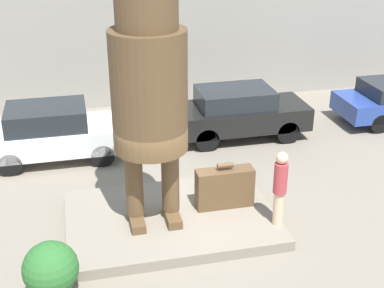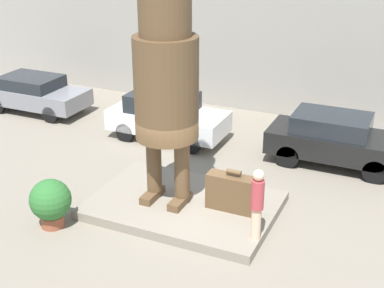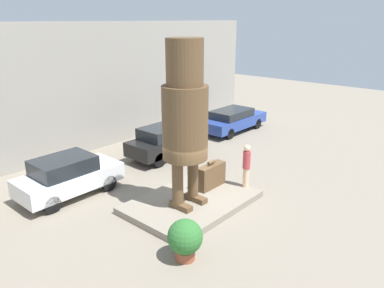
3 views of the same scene
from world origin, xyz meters
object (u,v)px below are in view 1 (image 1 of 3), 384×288
object	(u,v)px
giant_suitcase	(225,188)
statue_figure	(149,74)
parked_car_white	(53,132)
planter_pot	(51,271)
tourist	(280,185)
parked_car_black	(239,112)

from	to	relation	value
giant_suitcase	statue_figure	bearing A→B (deg)	-173.43
giant_suitcase	parked_car_white	size ratio (longest dim) A/B	0.34
statue_figure	planter_pot	world-z (taller)	statue_figure
parked_car_white	planter_pot	size ratio (longest dim) A/B	3.19
parked_car_white	planter_pot	distance (m)	6.24
tourist	giant_suitcase	bearing A→B (deg)	132.73
giant_suitcase	planter_pot	size ratio (longest dim) A/B	1.08
statue_figure	giant_suitcase	world-z (taller)	statue_figure
statue_figure	tourist	xyz separation A→B (m)	(2.67, -0.82, -2.45)
giant_suitcase	parked_car_black	size ratio (longest dim) A/B	0.33
parked_car_white	planter_pot	xyz separation A→B (m)	(-0.03, -6.23, -0.15)
parked_car_black	parked_car_white	bearing A→B (deg)	-177.18
giant_suitcase	parked_car_black	bearing A→B (deg)	68.25
parked_car_white	planter_pot	world-z (taller)	parked_car_white
statue_figure	tourist	bearing A→B (deg)	-17.10
statue_figure	planter_pot	size ratio (longest dim) A/B	4.66
giant_suitcase	tourist	bearing A→B (deg)	-47.27
tourist	parked_car_white	distance (m)	7.01
tourist	planter_pot	xyz separation A→B (m)	(-4.88, -1.19, -0.52)
statue_figure	parked_car_black	xyz separation A→B (m)	(3.44, 4.50, -2.81)
statue_figure	parked_car_white	size ratio (longest dim) A/B	1.46
giant_suitcase	parked_car_white	xyz separation A→B (m)	(-3.91, 4.03, 0.12)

